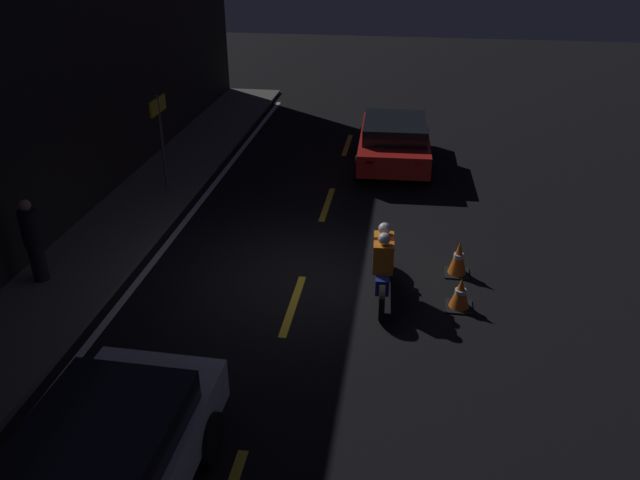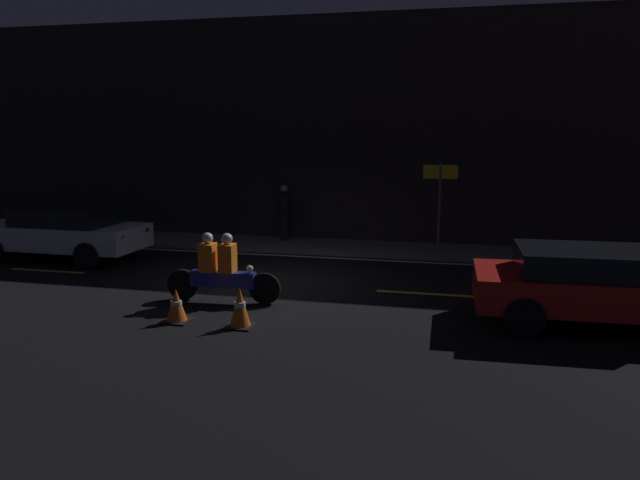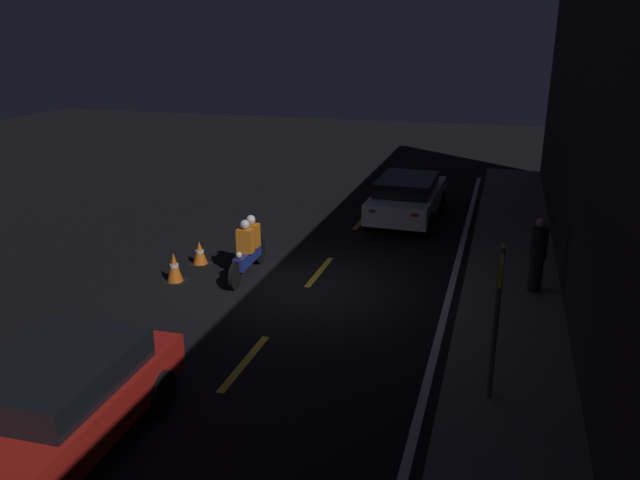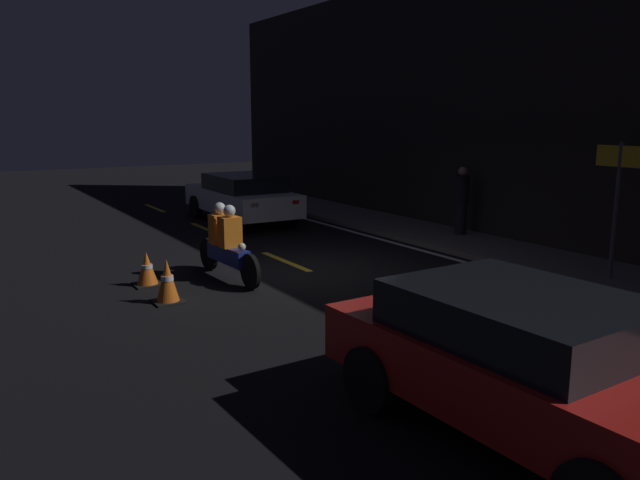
% 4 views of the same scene
% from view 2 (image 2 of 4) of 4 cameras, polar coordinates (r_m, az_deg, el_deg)
% --- Properties ---
extents(ground_plane, '(56.00, 56.00, 0.00)m').
position_cam_2_polar(ground_plane, '(13.83, -5.11, -4.03)').
color(ground_plane, black).
extents(raised_curb, '(28.00, 2.06, 0.11)m').
position_cam_2_polar(raised_curb, '(17.93, -0.65, -0.55)').
color(raised_curb, '#605B56').
rests_on(raised_curb, ground).
extents(building_front, '(28.00, 0.30, 6.62)m').
position_cam_2_polar(building_front, '(18.77, 0.23, 9.94)').
color(building_front, black).
rests_on(building_front, ground).
extents(lane_dash_b, '(2.00, 0.14, 0.01)m').
position_cam_2_polar(lane_dash_b, '(16.40, -23.66, -2.60)').
color(lane_dash_b, gold).
rests_on(lane_dash_b, ground).
extents(lane_dash_c, '(2.00, 0.14, 0.01)m').
position_cam_2_polar(lane_dash_c, '(14.18, -8.95, -3.75)').
color(lane_dash_c, gold).
rests_on(lane_dash_c, ground).
extents(lane_dash_d, '(2.00, 0.14, 0.01)m').
position_cam_2_polar(lane_dash_d, '(13.16, 9.54, -4.85)').
color(lane_dash_d, gold).
rests_on(lane_dash_d, ground).
extents(lane_solid_kerb, '(25.20, 0.14, 0.01)m').
position_cam_2_polar(lane_solid_kerb, '(16.72, -1.73, -1.51)').
color(lane_solid_kerb, silver).
rests_on(lane_solid_kerb, ground).
extents(sedan_white, '(4.40, 1.98, 1.35)m').
position_cam_2_polar(sedan_white, '(17.54, -22.49, 0.72)').
color(sedan_white, silver).
rests_on(sedan_white, ground).
extents(taxi_red, '(4.11, 2.12, 1.35)m').
position_cam_2_polar(taxi_red, '(11.73, 23.65, -3.70)').
color(taxi_red, red).
rests_on(taxi_red, ground).
extents(motorcycle, '(2.32, 0.40, 1.38)m').
position_cam_2_polar(motorcycle, '(12.41, -9.13, -2.71)').
color(motorcycle, black).
rests_on(motorcycle, ground).
extents(traffic_cone_near, '(0.48, 0.48, 0.60)m').
position_cam_2_polar(traffic_cone_near, '(11.36, -13.00, -5.87)').
color(traffic_cone_near, black).
rests_on(traffic_cone_near, ground).
extents(traffic_cone_mid, '(0.47, 0.47, 0.71)m').
position_cam_2_polar(traffic_cone_mid, '(10.86, -7.34, -6.14)').
color(traffic_cone_mid, black).
rests_on(traffic_cone_mid, ground).
extents(pedestrian, '(0.34, 0.34, 1.64)m').
position_cam_2_polar(pedestrian, '(18.49, -3.28, 2.55)').
color(pedestrian, black).
rests_on(pedestrian, raised_curb).
extents(shop_sign, '(0.90, 0.08, 2.40)m').
position_cam_2_polar(shop_sign, '(16.86, 10.91, 4.57)').
color(shop_sign, '#4C4C51').
rests_on(shop_sign, raised_curb).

